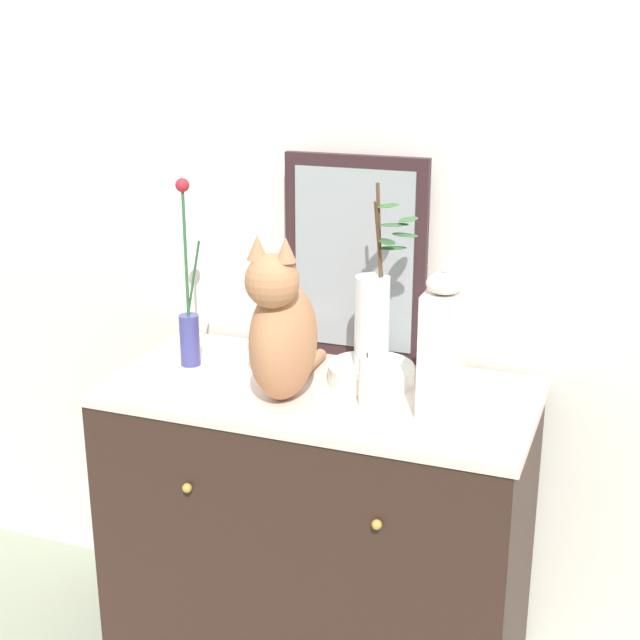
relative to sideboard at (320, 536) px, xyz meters
name	(u,v)px	position (x,y,z in m)	size (l,w,h in m)	color
wall_back	(364,194)	(0.00, 0.34, 0.87)	(4.40, 0.08, 2.60)	silver
sideboard	(320,536)	(0.00, 0.00, 0.00)	(1.09, 0.56, 0.87)	#301F19
mirror_leaning	(355,259)	(0.01, 0.25, 0.71)	(0.39, 0.03, 0.55)	#2F1C1F
cat_sitting	(282,331)	(-0.06, -0.10, 0.61)	(0.16, 0.40, 0.42)	#B2764F
vase_slim_green	(189,321)	(-0.38, 0.03, 0.56)	(0.07, 0.05, 0.51)	#3C3F85
bowl_porcelain	(371,373)	(0.11, 0.08, 0.46)	(0.22, 0.22, 0.05)	white
vase_glass_clear	(373,316)	(0.11, 0.08, 0.61)	(0.16, 0.11, 0.47)	silver
jar_lidded_porcelain	(442,347)	(0.32, -0.06, 0.60)	(0.09, 0.09, 0.37)	silver
candle_pillar	(367,382)	(0.14, -0.07, 0.49)	(0.04, 0.04, 0.13)	silver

